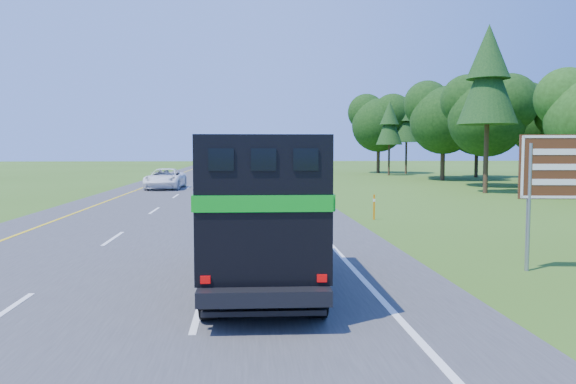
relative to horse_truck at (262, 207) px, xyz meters
name	(u,v)px	position (x,y,z in m)	size (l,w,h in m)	color
ground	(69,352)	(-3.11, -3.95, -1.82)	(300.00, 300.00, 0.00)	#335416
road	(218,180)	(-3.11, 46.05, -1.80)	(15.00, 260.00, 0.04)	#38383A
lane_markings	(218,179)	(-3.11, 46.05, -1.77)	(11.15, 260.00, 0.01)	yellow
tree_wall_right	(570,109)	(22.89, 26.05, 4.18)	(16.00, 100.00, 12.00)	#18340E
horse_truck	(262,207)	(0.00, 0.00, 0.00)	(2.54, 7.57, 3.32)	black
white_suv	(165,179)	(-6.60, 32.25, -0.97)	(2.67, 5.78, 1.61)	white
far_car	(211,161)	(-6.71, 97.56, -0.90)	(2.07, 5.16, 1.76)	#B6B5BD
exit_sign	(566,173)	(7.74, 0.97, 0.70)	(2.28, 0.36, 3.89)	gray
delineator	(374,206)	(5.37, 11.85, -1.21)	(0.09, 0.05, 1.13)	orange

